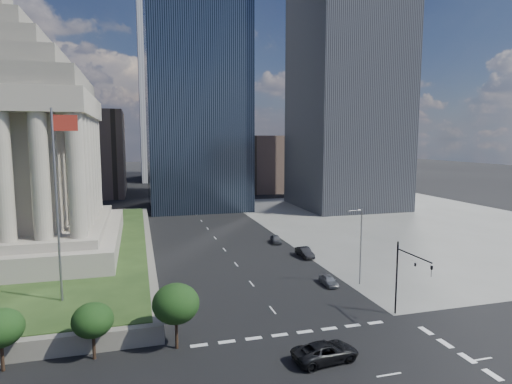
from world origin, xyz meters
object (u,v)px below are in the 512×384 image
object	(u,v)px
parked_sedan_near	(329,280)
pickup_truck	(326,352)
traffic_signal_ne	(407,272)
parked_sedan_mid	(305,252)
flagpole	(58,195)
parked_sedan_far	(276,239)
street_lamp_north	(360,242)

from	to	relation	value
parked_sedan_near	pickup_truck	bearing A→B (deg)	-114.04
traffic_signal_ne	parked_sedan_mid	distance (m)	25.76
parked_sedan_mid	traffic_signal_ne	bearing A→B (deg)	-89.30
flagpole	pickup_truck	distance (m)	30.28
pickup_truck	parked_sedan_near	world-z (taller)	pickup_truck
parked_sedan_near	flagpole	bearing A→B (deg)	-174.81
flagpole	parked_sedan_far	world-z (taller)	flagpole
pickup_truck	parked_sedan_mid	bearing A→B (deg)	-25.66
flagpole	parked_sedan_mid	distance (m)	38.60
pickup_truck	parked_sedan_far	bearing A→B (deg)	-19.16
flagpole	pickup_truck	size ratio (longest dim) A/B	3.45
flagpole	street_lamp_north	world-z (taller)	flagpole
pickup_truck	parked_sedan_near	xyz separation A→B (m)	(8.47, 17.40, -0.16)
traffic_signal_ne	parked_sedan_near	size ratio (longest dim) A/B	2.09
street_lamp_north	parked_sedan_far	bearing A→B (deg)	97.88
traffic_signal_ne	parked_sedan_far	distance (m)	35.88
parked_sedan_far	street_lamp_north	bearing A→B (deg)	-73.63
flagpole	street_lamp_north	distance (m)	35.95
parked_sedan_near	street_lamp_north	bearing A→B (deg)	-9.78
pickup_truck	parked_sedan_near	size ratio (longest dim) A/B	1.52
parked_sedan_mid	flagpole	bearing A→B (deg)	-157.27
traffic_signal_ne	pickup_truck	bearing A→B (deg)	-155.23
parked_sedan_far	parked_sedan_mid	bearing A→B (deg)	-72.99
parked_sedan_near	parked_sedan_mid	xyz separation A→B (m)	(2.02, 13.25, 0.11)
flagpole	parked_sedan_near	xyz separation A→B (m)	(31.31, 1.80, -12.46)
flagpole	parked_sedan_near	world-z (taller)	flagpole
street_lamp_north	pickup_truck	size ratio (longest dim) A/B	1.72
parked_sedan_near	parked_sedan_mid	distance (m)	13.40
flagpole	parked_sedan_near	bearing A→B (deg)	3.28
parked_sedan_mid	parked_sedan_far	distance (m)	10.27
flagpole	parked_sedan_far	size ratio (longest dim) A/B	4.81
flagpole	pickup_truck	world-z (taller)	flagpole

